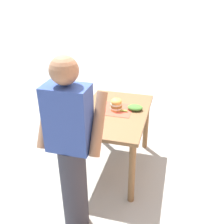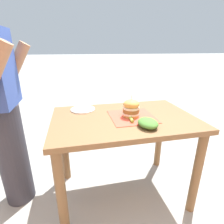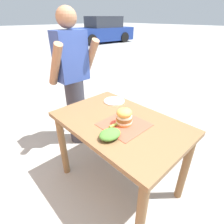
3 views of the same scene
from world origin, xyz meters
name	(u,v)px [view 1 (image 1 of 3)]	position (x,y,z in m)	size (l,w,h in m)	color
ground_plane	(114,165)	(0.00, 0.00, 0.00)	(80.00, 80.00, 0.00)	#9E9E99
patio_table	(114,122)	(0.00, 0.00, 0.65)	(0.76, 1.17, 0.78)	brown
serving_paper	(117,109)	(-0.02, -0.07, 0.79)	(0.36, 0.36, 0.00)	#D64C38
sandwich	(116,104)	(-0.01, -0.06, 0.86)	(0.14, 0.14, 0.18)	gold
pickle_spear	(123,111)	(-0.10, -0.03, 0.80)	(0.02, 0.02, 0.09)	#8EA83D
side_plate_with_forks	(85,122)	(0.24, 0.32, 0.79)	(0.22, 0.22, 0.02)	white
side_salad	(135,108)	(-0.22, -0.11, 0.81)	(0.18, 0.14, 0.06)	#477F33
diner_across_table	(71,149)	(0.14, 0.94, 0.88)	(0.55, 0.35, 1.69)	#33333D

